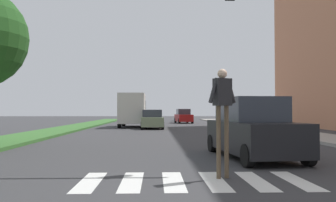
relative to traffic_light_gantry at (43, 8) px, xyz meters
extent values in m
plane|color=#38383A|center=(3.98, 19.51, -4.39)|extent=(140.00, 140.00, 0.00)
cube|color=silver|center=(1.73, -2.18, -4.39)|extent=(0.45, 2.20, 0.01)
cube|color=silver|center=(2.63, -2.18, -4.39)|extent=(0.45, 2.20, 0.01)
cube|color=silver|center=(3.53, -2.18, -4.39)|extent=(0.45, 2.20, 0.01)
cube|color=silver|center=(4.43, -2.18, -4.39)|extent=(0.45, 2.20, 0.01)
cube|color=silver|center=(5.33, -2.18, -4.39)|extent=(0.45, 2.20, 0.01)
cube|color=silver|center=(6.23, -2.18, -4.39)|extent=(0.45, 2.20, 0.01)
cube|color=#386B2D|center=(-4.03, 17.51, -4.32)|extent=(2.85, 64.00, 0.15)
cube|color=#9E9991|center=(12.14, 17.51, -4.32)|extent=(3.00, 64.00, 0.15)
cylinder|color=brown|center=(4.77, -1.84, -3.57)|extent=(0.13, 0.13, 1.65)
cylinder|color=brown|center=(4.57, -1.94, -3.57)|extent=(0.13, 0.13, 1.65)
cube|color=#262628|center=(4.67, -1.89, -2.43)|extent=(0.45, 0.38, 0.62)
cylinder|color=#262628|center=(4.88, -1.79, -2.40)|extent=(0.28, 0.19, 0.58)
cylinder|color=#262628|center=(4.45, -1.99, -2.40)|extent=(0.28, 0.19, 0.58)
sphere|color=beige|center=(4.67, -1.89, -2.01)|extent=(0.29, 0.29, 0.22)
cube|color=black|center=(6.31, 1.50, -3.69)|extent=(2.34, 4.76, 0.96)
cube|color=#2D333D|center=(6.29, 1.73, -2.82)|extent=(1.91, 2.68, 0.79)
cylinder|color=black|center=(7.36, -0.25, -4.07)|extent=(0.28, 0.66, 0.64)
cylinder|color=black|center=(5.63, -0.42, -4.07)|extent=(0.28, 0.66, 0.64)
cylinder|color=black|center=(7.00, 3.43, -4.07)|extent=(0.28, 0.66, 0.64)
cylinder|color=black|center=(5.27, 3.26, -4.07)|extent=(0.28, 0.66, 0.64)
cube|color=gray|center=(2.82, 20.27, -3.79)|extent=(1.98, 4.55, 0.77)
cube|color=#2D333D|center=(2.83, 20.05, -3.09)|extent=(1.68, 2.07, 0.63)
cylinder|color=black|center=(1.93, 22.04, -4.07)|extent=(0.24, 0.65, 0.64)
cylinder|color=black|center=(3.59, 22.10, -4.07)|extent=(0.24, 0.65, 0.64)
cylinder|color=black|center=(2.05, 18.45, -4.07)|extent=(0.24, 0.65, 0.64)
cylinder|color=black|center=(3.71, 18.51, -4.07)|extent=(0.24, 0.65, 0.64)
cube|color=maroon|center=(6.61, 33.59, -3.75)|extent=(2.05, 4.62, 0.85)
cube|color=#2D333D|center=(6.60, 33.82, -2.98)|extent=(1.66, 2.13, 0.69)
cylinder|color=black|center=(7.53, 31.85, -4.07)|extent=(0.27, 0.65, 0.64)
cylinder|color=black|center=(5.96, 31.74, -4.07)|extent=(0.27, 0.65, 0.64)
cylinder|color=black|center=(7.26, 35.45, -4.07)|extent=(0.27, 0.65, 0.64)
cylinder|color=black|center=(5.70, 35.34, -4.07)|extent=(0.27, 0.65, 0.64)
cube|color=#B7B7BC|center=(7.11, 42.06, -3.77)|extent=(1.98, 4.38, 0.81)
cube|color=#2D333D|center=(7.10, 42.28, -3.03)|extent=(1.63, 2.02, 0.66)
cylinder|color=black|center=(7.99, 40.42, -4.07)|extent=(0.26, 0.65, 0.64)
cylinder|color=black|center=(6.43, 40.33, -4.07)|extent=(0.26, 0.65, 0.64)
cylinder|color=black|center=(7.79, 43.80, -4.07)|extent=(0.26, 0.65, 0.64)
cylinder|color=black|center=(6.23, 43.71, -4.07)|extent=(0.26, 0.65, 0.64)
cube|color=#474C51|center=(0.98, 25.50, -2.94)|extent=(2.30, 2.00, 2.20)
cube|color=beige|center=(0.98, 22.40, -2.64)|extent=(2.30, 4.20, 2.70)
cylinder|color=black|center=(-0.07, 25.50, -3.94)|extent=(0.30, 0.90, 0.90)
cylinder|color=black|center=(2.03, 25.50, -3.94)|extent=(0.30, 0.90, 0.90)
cylinder|color=black|center=(-0.07, 21.35, -3.94)|extent=(0.30, 0.90, 0.90)
cylinder|color=black|center=(2.03, 21.35, -3.94)|extent=(0.30, 0.90, 0.90)
camera|label=1|loc=(3.15, -9.80, -2.86)|focal=37.38mm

